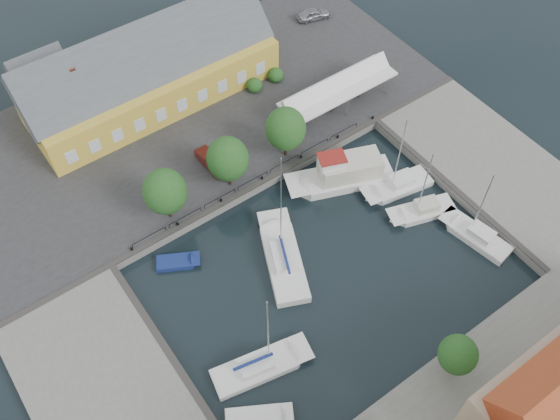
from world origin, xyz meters
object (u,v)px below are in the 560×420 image
warehouse (143,74)px  trawler (344,175)px  east_boat_a (398,187)px  east_boat_b (422,212)px  launch_nw (177,263)px  car_red (211,161)px  east_boat_c (476,237)px  car_silver (314,14)px  tent_canopy (338,89)px  launch_sw (258,420)px  west_boat_d (259,367)px  center_sailboat (283,259)px

warehouse → trawler: (10.86, -22.24, -3.41)m
east_boat_a → east_boat_b: east_boat_a is taller
trawler → east_boat_a: size_ratio=1.07×
warehouse → launch_nw: warehouse is taller
car_red → launch_nw: 11.84m
warehouse → east_boat_a: warehouse is taller
car_red → east_boat_c: bearing=-55.9°
car_red → east_boat_c: 27.80m
launch_nw → car_silver: bearing=33.3°
tent_canopy → car_red: bearing=177.4°
car_silver → car_red: 27.59m
warehouse → trawler: warehouse is taller
east_boat_b → launch_sw: size_ratio=1.68×
trawler → west_boat_d: bearing=-147.7°
center_sailboat → west_boat_d: size_ratio=1.21×
car_red → trawler: size_ratio=0.37×
east_boat_b → car_silver: bearing=72.6°
center_sailboat → east_boat_a: size_ratio=1.30×
trawler → launch_sw: bearing=-144.2°
tent_canopy → car_red: 16.36m
tent_canopy → east_boat_c: 21.88m
center_sailboat → launch_sw: (-10.55, -11.13, -0.27)m
car_silver → east_boat_c: (-7.49, -36.02, -1.47)m
trawler → center_sailboat: bearing=-158.3°
car_red → east_boat_c: size_ratio=0.44×
launch_sw → east_boat_a: bearing=24.2°
center_sailboat → trawler: (10.92, 4.35, 0.65)m
trawler → east_boat_a: 5.73m
trawler → east_boat_c: east_boat_c is taller
launch_nw → trawler: bearing=-4.0°
trawler → launch_sw: 26.48m
east_boat_b → launch_sw: 26.43m
car_silver → east_boat_a: bearing=175.9°
trawler → east_boat_a: (4.01, -4.02, -0.75)m
west_boat_d → launch_sw: (-2.60, -3.55, -0.18)m
car_red → east_boat_c: (16.46, -22.35, -1.45)m
east_boat_a → launch_nw: size_ratio=2.45×
launch_sw → trawler: bearing=35.8°
east_boat_c → car_silver: bearing=78.2°
car_silver → launch_sw: car_silver is taller
east_boat_a → launch_nw: east_boat_a is taller
warehouse → car_silver: (24.33, 0.56, -2.70)m
east_boat_b → center_sailboat: bearing=166.5°
warehouse → tent_canopy: 21.63m
center_sailboat → east_boat_c: (16.89, -8.88, -0.10)m
launch_nw → east_boat_c: bearing=-30.0°
west_boat_d → launch_nw: (-0.39, 13.26, -0.18)m
car_silver → center_sailboat: bearing=153.4°
launch_sw → launch_nw: (2.21, 16.81, -0.00)m
east_boat_c → west_boat_d: bearing=177.0°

